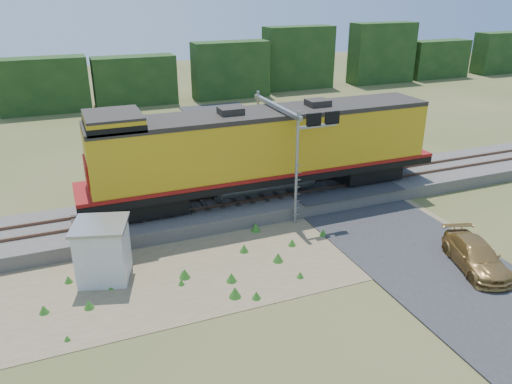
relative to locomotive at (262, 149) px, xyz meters
name	(u,v)px	position (x,y,z in m)	size (l,w,h in m)	color
ground	(273,259)	(-1.85, -6.00, -3.74)	(140.00, 140.00, 0.00)	#475123
ballast	(233,206)	(-1.85, 0.00, -3.34)	(70.00, 5.00, 0.80)	slate
rails	(233,198)	(-1.85, 0.00, -2.86)	(70.00, 1.54, 0.16)	brown
dirt_shoulder	(232,261)	(-3.85, -5.50, -3.73)	(26.00, 8.00, 0.03)	#8C7754
road	(382,227)	(5.15, -5.26, -3.66)	(7.00, 66.00, 0.86)	#38383A
tree_line_north	(138,76)	(-1.85, 32.00, -0.67)	(130.00, 3.00, 6.50)	#173412
weed_clumps	(205,272)	(-5.35, -5.90, -3.74)	(15.00, 6.20, 0.56)	#306E1F
locomotive	(262,149)	(0.00, 0.00, 0.00)	(21.87, 3.33, 5.64)	black
shed	(103,251)	(-9.76, -4.67, -2.32)	(2.93, 2.93, 2.81)	silver
signal_gantry	(286,130)	(1.24, -0.65, 1.20)	(2.59, 6.20, 6.54)	gray
car	(476,256)	(6.78, -10.42, -3.08)	(1.86, 4.57, 1.33)	#A97E3E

